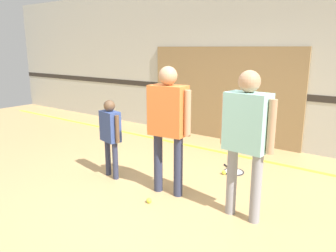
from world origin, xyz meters
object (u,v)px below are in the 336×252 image
person_instructor (168,117)px  tennis_ball_by_spare_racket (224,172)px  racket_spare_on_floor (233,171)px  person_student_right (247,130)px  tennis_ball_near_instructor (149,201)px  person_student_left (110,130)px

person_instructor → tennis_ball_by_spare_racket: bearing=67.6°
person_instructor → racket_spare_on_floor: bearing=66.7°
person_instructor → tennis_ball_by_spare_racket: (0.30, 1.03, -1.00)m
person_student_right → tennis_ball_near_instructor: bearing=23.6°
person_student_left → racket_spare_on_floor: 2.00m
tennis_ball_by_spare_racket → tennis_ball_near_instructor: bearing=-102.4°
tennis_ball_by_spare_racket → person_student_right: bearing=-53.7°
person_student_left → tennis_ball_near_instructor: person_student_left is taller
person_student_left → tennis_ball_by_spare_racket: person_student_left is taller
person_student_left → person_student_right: 2.09m
tennis_ball_near_instructor → tennis_ball_by_spare_racket: same height
tennis_ball_near_instructor → tennis_ball_by_spare_racket: size_ratio=1.00×
person_student_right → tennis_ball_by_spare_racket: size_ratio=25.24×
racket_spare_on_floor → person_student_right: bearing=157.5°
person_student_right → tennis_ball_near_instructor: person_student_right is taller
person_instructor → person_student_left: person_instructor is taller
person_instructor → tennis_ball_by_spare_racket: 1.47m
person_instructor → tennis_ball_by_spare_racket: size_ratio=25.32×
tennis_ball_near_instructor → person_student_right: bearing=19.0°
person_student_right → person_student_left: bearing=5.8°
person_instructor → tennis_ball_near_instructor: person_instructor is taller
person_student_left → racket_spare_on_floor: bearing=55.6°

